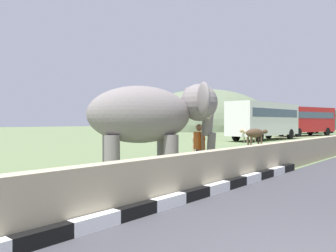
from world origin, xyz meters
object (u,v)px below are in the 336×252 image
at_px(elephant, 152,116).
at_px(cow_mid, 255,133).
at_px(bus_white, 264,118).
at_px(bus_teal, 315,120).
at_px(person_handler, 199,146).
at_px(cow_near, 199,140).
at_px(bus_red, 305,119).
at_px(cow_far, 249,132).

relative_size(elephant, cow_mid, 2.13).
bearing_deg(bus_white, bus_teal, 5.55).
relative_size(elephant, person_handler, 2.38).
xyz_separation_m(cow_near, cow_mid, (9.65, 1.74, 0.00)).
height_order(cow_near, cow_mid, same).
relative_size(bus_white, cow_mid, 5.35).
distance_m(person_handler, cow_mid, 14.56).
height_order(bus_white, bus_teal, same).
height_order(bus_teal, cow_mid, bus_teal).
relative_size(cow_near, cow_mid, 1.02).
relative_size(elephant, bus_red, 0.40).
height_order(bus_white, cow_far, bus_white).
height_order(person_handler, cow_mid, person_handler).
bearing_deg(elephant, cow_far, 18.09).
height_order(person_handler, bus_red, bus_red).
height_order(bus_white, bus_red, same).
relative_size(bus_white, cow_far, 5.15).
bearing_deg(person_handler, cow_far, 21.51).
bearing_deg(bus_white, bus_red, 1.45).
bearing_deg(cow_near, bus_red, 8.81).
relative_size(bus_white, cow_near, 5.26).
distance_m(person_handler, bus_red, 33.82).
distance_m(bus_red, bus_teal, 10.40).
relative_size(person_handler, cow_near, 0.88).
distance_m(bus_teal, cow_mid, 29.80).
relative_size(cow_mid, cow_far, 0.96).
xyz_separation_m(elephant, person_handler, (1.68, -0.56, -0.97)).
xyz_separation_m(bus_white, cow_near, (-16.60, -4.16, -1.21)).
bearing_deg(person_handler, bus_teal, 12.12).
distance_m(bus_white, bus_red, 12.25).
height_order(person_handler, bus_white, bus_white).
height_order(person_handler, bus_teal, bus_teal).
distance_m(person_handler, cow_far, 17.63).
distance_m(elephant, cow_mid, 16.04).
bearing_deg(cow_far, person_handler, -158.49).
xyz_separation_m(bus_teal, cow_near, (-39.07, -6.34, -1.21)).
bearing_deg(cow_far, bus_red, 3.27).
distance_m(bus_red, cow_far, 16.65).
height_order(elephant, person_handler, elephant).
bearing_deg(bus_red, bus_teal, 10.37).
xyz_separation_m(person_handler, cow_near, (4.13, 2.94, -0.06)).
bearing_deg(cow_far, elephant, -161.91).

